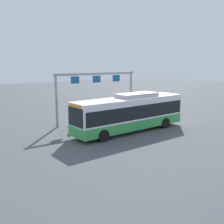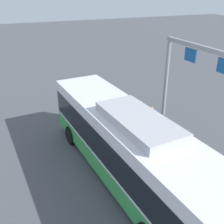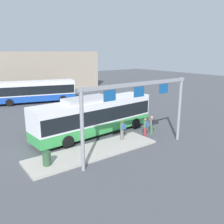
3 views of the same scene
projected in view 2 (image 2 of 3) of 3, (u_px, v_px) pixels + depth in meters
name	position (u px, v px, depth m)	size (l,w,h in m)	color
ground_plane	(125.00, 176.00, 12.18)	(120.00, 120.00, 0.00)	#4C4F54
platform_curb	(215.00, 185.00, 11.53)	(10.00, 2.80, 0.16)	#B2ADA3
bus_main	(126.00, 143.00, 11.39)	(11.58, 3.35, 3.46)	green
person_boarding	(151.00, 119.00, 15.50)	(0.34, 0.52, 1.67)	maroon
person_waiting_near	(141.00, 113.00, 16.23)	(0.35, 0.53, 1.67)	#476B4C
person_waiting_mid	(170.00, 136.00, 13.41)	(0.34, 0.52, 1.67)	slate
platform_sign_gantry	(222.00, 82.00, 12.72)	(9.45, 0.24, 5.20)	gray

